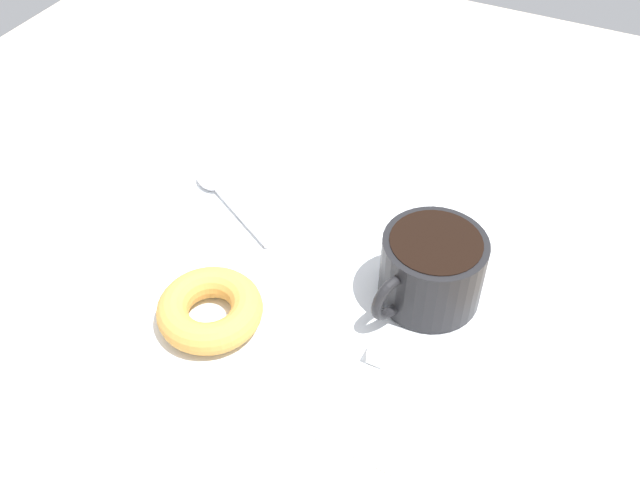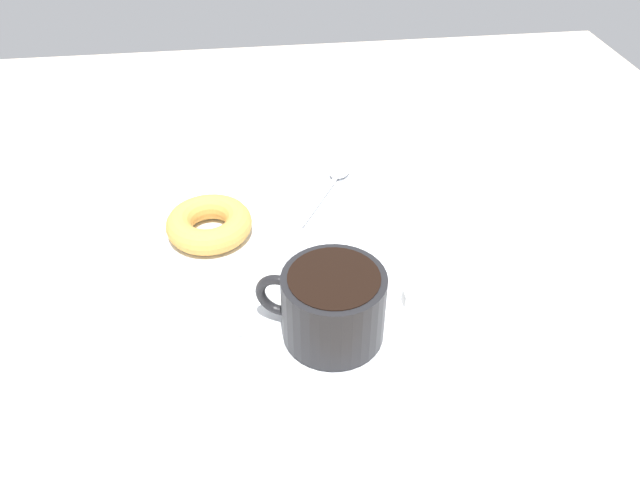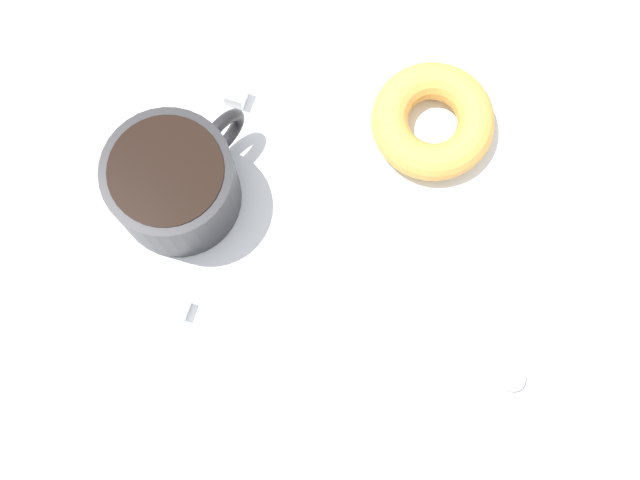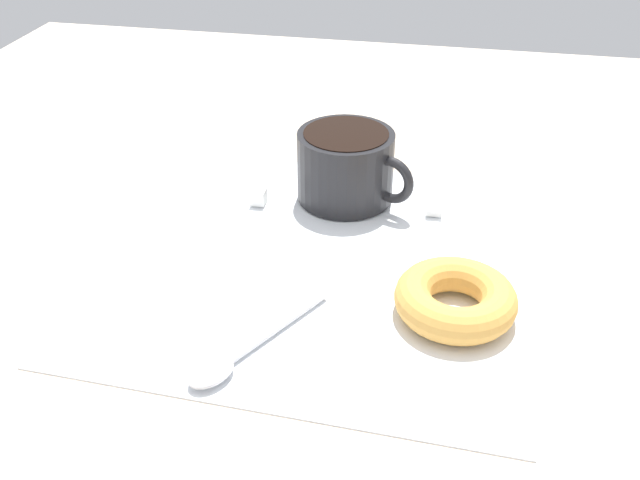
{
  "view_description": "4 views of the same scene",
  "coord_description": "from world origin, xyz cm",
  "px_view_note": "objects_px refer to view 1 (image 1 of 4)",
  "views": [
    {
      "loc": [
        20.45,
        -42.25,
        49.24
      ],
      "look_at": [
        -0.68,
        1.14,
        2.3
      ],
      "focal_mm": 40.0,
      "sensor_mm": 36.0,
      "label": 1
    },
    {
      "loc": [
        49.19,
        -5.33,
        42.37
      ],
      "look_at": [
        -0.68,
        1.14,
        2.3
      ],
      "focal_mm": 35.0,
      "sensor_mm": 36.0,
      "label": 2
    },
    {
      "loc": [
        -5.21,
        14.78,
        64.55
      ],
      "look_at": [
        -0.68,
        1.14,
        2.3
      ],
      "focal_mm": 50.0,
      "sensor_mm": 36.0,
      "label": 3
    },
    {
      "loc": [
        -49.54,
        -8.65,
        34.75
      ],
      "look_at": [
        -0.68,
        1.14,
        2.3
      ],
      "focal_mm": 40.0,
      "sensor_mm": 36.0,
      "label": 4
    }
  ],
  "objects_px": {
    "coffee_cup": "(431,268)",
    "sugar_cube_extra": "(378,354)",
    "sugar_cube": "(429,226)",
    "spoon": "(218,190)",
    "donut": "(210,310)"
  },
  "relations": [
    {
      "from": "coffee_cup",
      "to": "sugar_cube",
      "type": "distance_m",
      "value": 0.09
    },
    {
      "from": "sugar_cube_extra",
      "to": "coffee_cup",
      "type": "bearing_deg",
      "value": 81.38
    },
    {
      "from": "donut",
      "to": "sugar_cube_extra",
      "type": "relative_size",
      "value": 6.23
    },
    {
      "from": "sugar_cube",
      "to": "sugar_cube_extra",
      "type": "bearing_deg",
      "value": -84.9
    },
    {
      "from": "coffee_cup",
      "to": "sugar_cube_extra",
      "type": "relative_size",
      "value": 7.71
    },
    {
      "from": "coffee_cup",
      "to": "spoon",
      "type": "xyz_separation_m",
      "value": [
        -0.25,
        0.04,
        -0.03
      ]
    },
    {
      "from": "coffee_cup",
      "to": "donut",
      "type": "xyz_separation_m",
      "value": [
        -0.16,
        -0.11,
        -0.02
      ]
    },
    {
      "from": "donut",
      "to": "sugar_cube",
      "type": "height_order",
      "value": "donut"
    },
    {
      "from": "spoon",
      "to": "coffee_cup",
      "type": "bearing_deg",
      "value": -9.0
    },
    {
      "from": "spoon",
      "to": "sugar_cube",
      "type": "bearing_deg",
      "value": 10.77
    },
    {
      "from": "donut",
      "to": "spoon",
      "type": "distance_m",
      "value": 0.17
    },
    {
      "from": "coffee_cup",
      "to": "sugar_cube_extra",
      "type": "height_order",
      "value": "coffee_cup"
    },
    {
      "from": "sugar_cube_extra",
      "to": "spoon",
      "type": "bearing_deg",
      "value": 151.83
    },
    {
      "from": "donut",
      "to": "sugar_cube_extra",
      "type": "xyz_separation_m",
      "value": [
        0.15,
        0.02,
        -0.01
      ]
    },
    {
      "from": "coffee_cup",
      "to": "sugar_cube_extra",
      "type": "bearing_deg",
      "value": -98.62
    }
  ]
}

